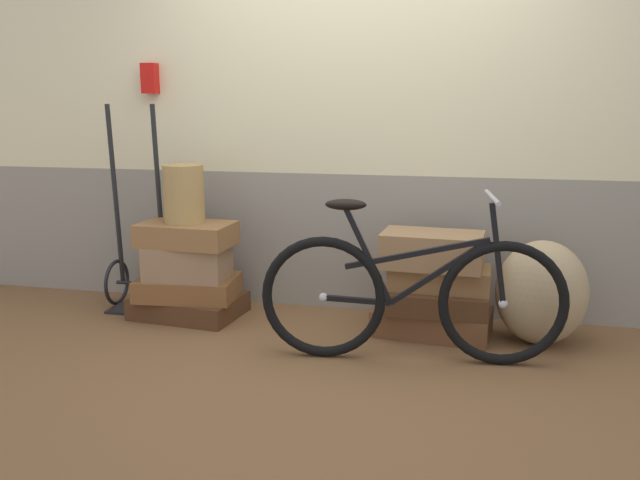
{
  "coord_description": "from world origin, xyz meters",
  "views": [
    {
      "loc": [
        0.69,
        -3.5,
        1.38
      ],
      "look_at": [
        -0.16,
        0.26,
        0.57
      ],
      "focal_mm": 37.11,
      "sensor_mm": 36.0,
      "label": 1
    }
  ],
  "objects_px": {
    "suitcase_0": "(189,305)",
    "burlap_sack": "(541,293)",
    "wicker_basket": "(184,194)",
    "luggage_trolley": "(140,263)",
    "bicycle": "(411,297)",
    "suitcase_6": "(439,278)",
    "suitcase_7": "(432,250)",
    "suitcase_3": "(186,234)",
    "suitcase_5": "(436,301)",
    "suitcase_2": "(188,262)",
    "suitcase_4": "(432,321)",
    "suitcase_1": "(188,287)"
  },
  "relations": [
    {
      "from": "bicycle",
      "to": "suitcase_6",
      "type": "bearing_deg",
      "value": 74.44
    },
    {
      "from": "suitcase_4",
      "to": "bicycle",
      "type": "height_order",
      "value": "bicycle"
    },
    {
      "from": "suitcase_2",
      "to": "wicker_basket",
      "type": "bearing_deg",
      "value": 122.88
    },
    {
      "from": "suitcase_2",
      "to": "burlap_sack",
      "type": "distance_m",
      "value": 2.18
    },
    {
      "from": "suitcase_6",
      "to": "burlap_sack",
      "type": "distance_m",
      "value": 0.59
    },
    {
      "from": "suitcase_1",
      "to": "suitcase_5",
      "type": "xyz_separation_m",
      "value": [
        1.59,
        -0.02,
        0.02
      ]
    },
    {
      "from": "suitcase_0",
      "to": "suitcase_5",
      "type": "bearing_deg",
      "value": 4.44
    },
    {
      "from": "suitcase_0",
      "to": "burlap_sack",
      "type": "bearing_deg",
      "value": 5.37
    },
    {
      "from": "suitcase_4",
      "to": "suitcase_6",
      "type": "relative_size",
      "value": 1.17
    },
    {
      "from": "suitcase_4",
      "to": "wicker_basket",
      "type": "height_order",
      "value": "wicker_basket"
    },
    {
      "from": "suitcase_0",
      "to": "suitcase_6",
      "type": "distance_m",
      "value": 1.64
    },
    {
      "from": "suitcase_3",
      "to": "suitcase_6",
      "type": "xyz_separation_m",
      "value": [
        1.59,
        0.05,
        -0.2
      ]
    },
    {
      "from": "suitcase_3",
      "to": "suitcase_6",
      "type": "distance_m",
      "value": 1.61
    },
    {
      "from": "suitcase_5",
      "to": "wicker_basket",
      "type": "distance_m",
      "value": 1.7
    },
    {
      "from": "suitcase_3",
      "to": "suitcase_5",
      "type": "height_order",
      "value": "suitcase_3"
    },
    {
      "from": "suitcase_5",
      "to": "suitcase_6",
      "type": "xyz_separation_m",
      "value": [
        0.01,
        0.05,
        0.13
      ]
    },
    {
      "from": "suitcase_4",
      "to": "bicycle",
      "type": "distance_m",
      "value": 0.55
    },
    {
      "from": "suitcase_2",
      "to": "suitcase_4",
      "type": "distance_m",
      "value": 1.59
    },
    {
      "from": "suitcase_1",
      "to": "burlap_sack",
      "type": "height_order",
      "value": "burlap_sack"
    },
    {
      "from": "suitcase_3",
      "to": "suitcase_5",
      "type": "xyz_separation_m",
      "value": [
        1.58,
        0.0,
        -0.34
      ]
    },
    {
      "from": "suitcase_5",
      "to": "luggage_trolley",
      "type": "relative_size",
      "value": 0.44
    },
    {
      "from": "burlap_sack",
      "to": "suitcase_6",
      "type": "bearing_deg",
      "value": 177.13
    },
    {
      "from": "suitcase_1",
      "to": "suitcase_4",
      "type": "relative_size",
      "value": 0.91
    },
    {
      "from": "suitcase_4",
      "to": "wicker_basket",
      "type": "xyz_separation_m",
      "value": [
        -1.58,
        -0.02,
        0.73
      ]
    },
    {
      "from": "suitcase_3",
      "to": "suitcase_7",
      "type": "xyz_separation_m",
      "value": [
        1.55,
        0.03,
        -0.03
      ]
    },
    {
      "from": "suitcase_3",
      "to": "burlap_sack",
      "type": "xyz_separation_m",
      "value": [
        2.18,
        0.02,
        -0.25
      ]
    },
    {
      "from": "suitcase_3",
      "to": "wicker_basket",
      "type": "xyz_separation_m",
      "value": [
        -0.02,
        0.03,
        0.26
      ]
    },
    {
      "from": "suitcase_0",
      "to": "bicycle",
      "type": "distance_m",
      "value": 1.59
    },
    {
      "from": "suitcase_5",
      "to": "suitcase_7",
      "type": "xyz_separation_m",
      "value": [
        -0.03,
        0.03,
        0.3
      ]
    },
    {
      "from": "suitcase_0",
      "to": "bicycle",
      "type": "relative_size",
      "value": 0.41
    },
    {
      "from": "suitcase_4",
      "to": "luggage_trolley",
      "type": "relative_size",
      "value": 0.5
    },
    {
      "from": "suitcase_2",
      "to": "luggage_trolley",
      "type": "xyz_separation_m",
      "value": [
        -0.42,
        0.15,
        -0.07
      ]
    },
    {
      "from": "suitcase_0",
      "to": "luggage_trolley",
      "type": "distance_m",
      "value": 0.47
    },
    {
      "from": "wicker_basket",
      "to": "bicycle",
      "type": "height_order",
      "value": "wicker_basket"
    },
    {
      "from": "luggage_trolley",
      "to": "suitcase_4",
      "type": "bearing_deg",
      "value": -3.01
    },
    {
      "from": "suitcase_1",
      "to": "suitcase_3",
      "type": "xyz_separation_m",
      "value": [
        0.01,
        -0.02,
        0.36
      ]
    },
    {
      "from": "wicker_basket",
      "to": "luggage_trolley",
      "type": "height_order",
      "value": "luggage_trolley"
    },
    {
      "from": "suitcase_1",
      "to": "wicker_basket",
      "type": "bearing_deg",
      "value": 128.16
    },
    {
      "from": "suitcase_2",
      "to": "bicycle",
      "type": "bearing_deg",
      "value": -19.36
    },
    {
      "from": "wicker_basket",
      "to": "suitcase_6",
      "type": "bearing_deg",
      "value": 0.78
    },
    {
      "from": "suitcase_1",
      "to": "suitcase_7",
      "type": "distance_m",
      "value": 1.59
    },
    {
      "from": "suitcase_5",
      "to": "burlap_sack",
      "type": "xyz_separation_m",
      "value": [
        0.6,
        0.02,
        0.08
      ]
    },
    {
      "from": "suitcase_1",
      "to": "suitcase_6",
      "type": "xyz_separation_m",
      "value": [
        1.61,
        0.03,
        0.15
      ]
    },
    {
      "from": "suitcase_0",
      "to": "suitcase_2",
      "type": "bearing_deg",
      "value": -55.56
    },
    {
      "from": "wicker_basket",
      "to": "luggage_trolley",
      "type": "bearing_deg",
      "value": 162.87
    },
    {
      "from": "burlap_sack",
      "to": "suitcase_4",
      "type": "bearing_deg",
      "value": 177.56
    },
    {
      "from": "suitcase_7",
      "to": "burlap_sack",
      "type": "height_order",
      "value": "suitcase_7"
    },
    {
      "from": "burlap_sack",
      "to": "suitcase_1",
      "type": "bearing_deg",
      "value": 179.99
    },
    {
      "from": "suitcase_1",
      "to": "suitcase_5",
      "type": "relative_size",
      "value": 1.03
    },
    {
      "from": "suitcase_3",
      "to": "burlap_sack",
      "type": "bearing_deg",
      "value": 2.67
    }
  ]
}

